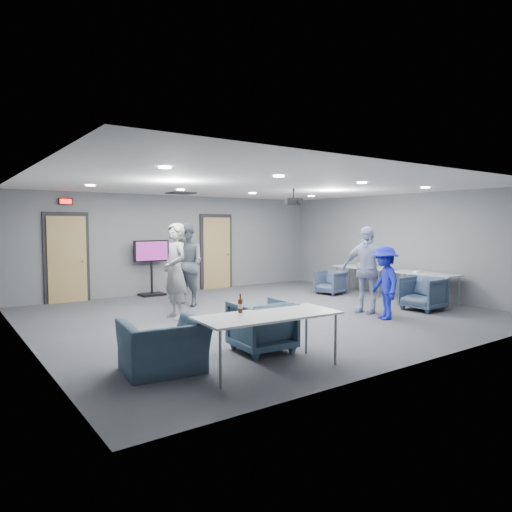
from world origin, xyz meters
TOP-DOWN VIEW (x-y plane):
  - floor at (0.00, 0.00)m, footprint 9.00×9.00m
  - ceiling at (0.00, 0.00)m, footprint 9.00×9.00m
  - wall_back at (0.00, 4.00)m, footprint 9.00×0.02m
  - wall_front at (0.00, -4.00)m, footprint 9.00×0.02m
  - wall_left at (-4.50, 0.00)m, footprint 0.02×8.00m
  - wall_right at (4.50, 0.00)m, footprint 0.02×8.00m
  - door_left at (-3.00, 3.95)m, footprint 1.06×0.17m
  - door_right at (1.20, 3.95)m, footprint 1.06×0.17m
  - exit_sign at (-3.00, 3.93)m, footprint 0.32×0.08m
  - hvac_diffuser at (-0.50, 2.80)m, footprint 0.60×0.60m
  - downlights at (0.00, 0.00)m, footprint 6.18×3.78m
  - person_a at (-1.69, 0.68)m, footprint 0.47×0.71m
  - person_b at (-0.87, 1.84)m, footprint 0.98×1.12m
  - person_c at (1.94, -1.12)m, footprint 0.76×1.18m
  - person_d at (1.69, -1.82)m, footprint 0.94×1.10m
  - chair_right_a at (3.15, 1.16)m, footprint 0.79×0.78m
  - chair_right_c at (3.16, -1.70)m, footprint 0.84×0.82m
  - chair_front_a at (-1.68, -2.27)m, footprint 0.88×0.90m
  - chair_front_b at (-3.28, -2.32)m, footprint 1.13×1.02m
  - table_right_a at (4.00, 0.75)m, footprint 0.70×1.68m
  - table_right_b at (4.00, -1.15)m, footprint 0.69×1.66m
  - table_front_left at (-2.11, -3.00)m, footprint 1.96×0.92m
  - bottle_front at (-2.35, -2.70)m, footprint 0.07×0.07m
  - bottle_right at (4.03, 0.96)m, footprint 0.06×0.06m
  - snack_box at (4.25, 0.91)m, footprint 0.21×0.15m
  - wrapper at (3.96, -1.00)m, footprint 0.21×0.16m
  - tv_stand at (-0.92, 3.75)m, footprint 0.97×0.46m
  - projector at (0.87, 0.03)m, footprint 0.45×0.43m

SIDE VIEW (x-z plane):
  - floor at x=0.00m, z-range 0.00..0.00m
  - chair_right_a at x=3.15m, z-range 0.00..0.63m
  - chair_front_b at x=-3.28m, z-range 0.00..0.67m
  - chair_right_c at x=3.16m, z-range 0.00..0.74m
  - chair_front_a at x=-1.68m, z-range 0.00..0.77m
  - table_right_b at x=4.00m, z-range 0.32..1.05m
  - table_right_a at x=4.00m, z-range 0.32..1.05m
  - table_front_left at x=-2.11m, z-range 0.32..1.05m
  - person_d at x=1.69m, z-range 0.00..1.48m
  - snack_box at x=4.25m, z-range 0.73..0.77m
  - wrapper at x=3.96m, z-range 0.73..0.77m
  - bottle_right at x=4.03m, z-range 0.70..0.93m
  - bottle_front at x=-2.35m, z-range 0.70..0.95m
  - tv_stand at x=-0.92m, z-range 0.10..1.58m
  - person_c at x=1.94m, z-range 0.00..1.86m
  - person_a at x=-1.69m, z-range 0.00..1.93m
  - person_b at x=-0.87m, z-range 0.00..1.95m
  - door_left at x=-3.00m, z-range -0.05..2.19m
  - door_right at x=1.20m, z-range -0.05..2.19m
  - wall_back at x=0.00m, z-range 0.00..2.70m
  - wall_front at x=0.00m, z-range 0.00..2.70m
  - wall_left at x=-4.50m, z-range 0.00..2.70m
  - wall_right at x=4.50m, z-range 0.00..2.70m
  - projector at x=0.87m, z-range 2.22..2.58m
  - exit_sign at x=-3.00m, z-range 2.37..2.53m
  - downlights at x=0.00m, z-range 2.67..2.69m
  - hvac_diffuser at x=-0.50m, z-range 2.67..2.70m
  - ceiling at x=0.00m, z-range 2.70..2.70m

